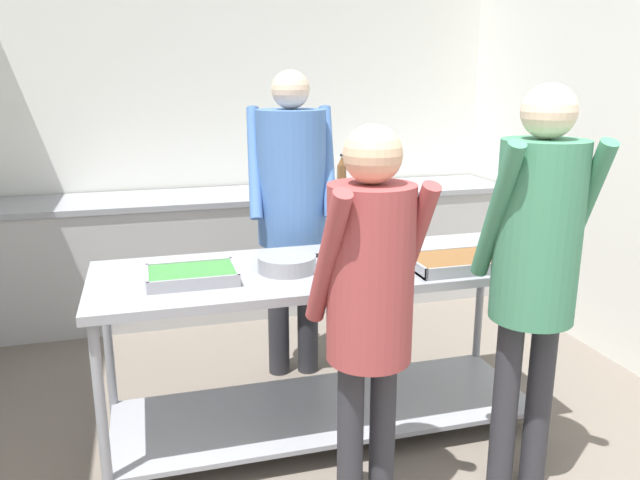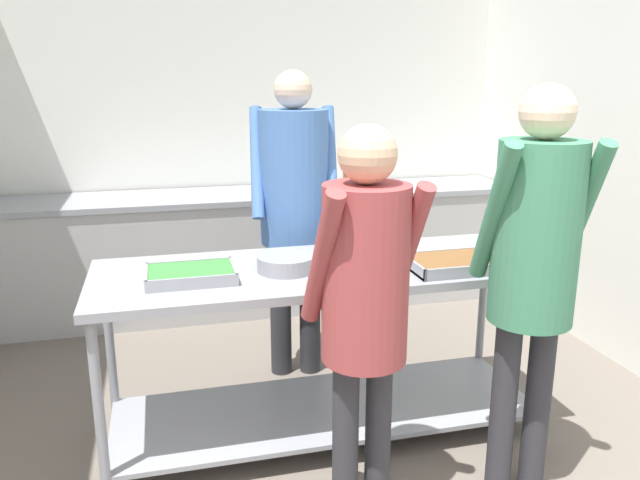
{
  "view_description": "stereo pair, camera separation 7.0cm",
  "coord_description": "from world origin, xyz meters",
  "px_view_note": "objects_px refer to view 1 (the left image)",
  "views": [
    {
      "loc": [
        -0.83,
        -1.05,
        1.75
      ],
      "look_at": [
        -0.04,
        1.75,
        0.97
      ],
      "focal_mm": 35.0,
      "sensor_mm": 36.0,
      "label": 1
    },
    {
      "loc": [
        -0.76,
        -1.07,
        1.75
      ],
      "look_at": [
        -0.04,
        1.75,
        0.97
      ],
      "focal_mm": 35.0,
      "sensor_mm": 36.0,
      "label": 2
    }
  ],
  "objects_px": {
    "plate_stack": "(370,266)",
    "cook_behind_counter": "(292,194)",
    "guest_serving_left": "(370,290)",
    "guest_serving_right": "(536,251)",
    "sauce_pan": "(287,263)",
    "serving_tray_vegetables": "(192,276)",
    "serving_tray_roast": "(458,262)",
    "water_bottle": "(342,172)"
  },
  "relations": [
    {
      "from": "serving_tray_roast",
      "to": "serving_tray_vegetables",
      "type": "bearing_deg",
      "value": 173.69
    },
    {
      "from": "sauce_pan",
      "to": "guest_serving_left",
      "type": "distance_m",
      "value": 0.67
    },
    {
      "from": "serving_tray_vegetables",
      "to": "water_bottle",
      "type": "relative_size",
      "value": 1.49
    },
    {
      "from": "sauce_pan",
      "to": "guest_serving_left",
      "type": "relative_size",
      "value": 0.26
    },
    {
      "from": "water_bottle",
      "to": "sauce_pan",
      "type": "bearing_deg",
      "value": -114.52
    },
    {
      "from": "plate_stack",
      "to": "guest_serving_right",
      "type": "xyz_separation_m",
      "value": [
        0.5,
        -0.53,
        0.18
      ]
    },
    {
      "from": "sauce_pan",
      "to": "plate_stack",
      "type": "relative_size",
      "value": 1.48
    },
    {
      "from": "plate_stack",
      "to": "serving_tray_roast",
      "type": "distance_m",
      "value": 0.41
    },
    {
      "from": "cook_behind_counter",
      "to": "water_bottle",
      "type": "height_order",
      "value": "cook_behind_counter"
    },
    {
      "from": "guest_serving_right",
      "to": "cook_behind_counter",
      "type": "bearing_deg",
      "value": 117.51
    },
    {
      "from": "plate_stack",
      "to": "cook_behind_counter",
      "type": "relative_size",
      "value": 0.16
    },
    {
      "from": "plate_stack",
      "to": "guest_serving_left",
      "type": "relative_size",
      "value": 0.17
    },
    {
      "from": "serving_tray_vegetables",
      "to": "guest_serving_right",
      "type": "height_order",
      "value": "guest_serving_right"
    },
    {
      "from": "serving_tray_roast",
      "to": "guest_serving_right",
      "type": "height_order",
      "value": "guest_serving_right"
    },
    {
      "from": "guest_serving_right",
      "to": "cook_behind_counter",
      "type": "height_order",
      "value": "cook_behind_counter"
    },
    {
      "from": "sauce_pan",
      "to": "plate_stack",
      "type": "xyz_separation_m",
      "value": [
        0.37,
        -0.08,
        -0.02
      ]
    },
    {
      "from": "sauce_pan",
      "to": "serving_tray_roast",
      "type": "bearing_deg",
      "value": -12.01
    },
    {
      "from": "serving_tray_roast",
      "to": "water_bottle",
      "type": "relative_size",
      "value": 1.78
    },
    {
      "from": "serving_tray_roast",
      "to": "water_bottle",
      "type": "distance_m",
      "value": 2.05
    },
    {
      "from": "serving_tray_roast",
      "to": "cook_behind_counter",
      "type": "distance_m",
      "value": 1.07
    },
    {
      "from": "serving_tray_vegetables",
      "to": "serving_tray_roast",
      "type": "distance_m",
      "value": 1.22
    },
    {
      "from": "serving_tray_roast",
      "to": "guest_serving_left",
      "type": "distance_m",
      "value": 0.79
    },
    {
      "from": "serving_tray_roast",
      "to": "guest_serving_right",
      "type": "xyz_separation_m",
      "value": [
        0.1,
        -0.45,
        0.17
      ]
    },
    {
      "from": "sauce_pan",
      "to": "cook_behind_counter",
      "type": "bearing_deg",
      "value": 75.11
    },
    {
      "from": "cook_behind_counter",
      "to": "guest_serving_left",
      "type": "bearing_deg",
      "value": -91.04
    },
    {
      "from": "sauce_pan",
      "to": "serving_tray_roast",
      "type": "xyz_separation_m",
      "value": [
        0.78,
        -0.17,
        -0.01
      ]
    },
    {
      "from": "sauce_pan",
      "to": "cook_behind_counter",
      "type": "relative_size",
      "value": 0.23
    },
    {
      "from": "plate_stack",
      "to": "cook_behind_counter",
      "type": "distance_m",
      "value": 0.83
    },
    {
      "from": "serving_tray_vegetables",
      "to": "guest_serving_left",
      "type": "bearing_deg",
      "value": -45.87
    },
    {
      "from": "serving_tray_vegetables",
      "to": "sauce_pan",
      "type": "height_order",
      "value": "sauce_pan"
    },
    {
      "from": "guest_serving_left",
      "to": "cook_behind_counter",
      "type": "height_order",
      "value": "cook_behind_counter"
    },
    {
      "from": "guest_serving_left",
      "to": "guest_serving_right",
      "type": "relative_size",
      "value": 0.92
    },
    {
      "from": "plate_stack",
      "to": "serving_tray_roast",
      "type": "xyz_separation_m",
      "value": [
        0.4,
        -0.09,
        0.01
      ]
    },
    {
      "from": "guest_serving_right",
      "to": "cook_behind_counter",
      "type": "xyz_separation_m",
      "value": [
        -0.69,
        1.32,
        0.02
      ]
    },
    {
      "from": "sauce_pan",
      "to": "cook_behind_counter",
      "type": "height_order",
      "value": "cook_behind_counter"
    },
    {
      "from": "guest_serving_right",
      "to": "guest_serving_left",
      "type": "bearing_deg",
      "value": -177.28
    },
    {
      "from": "sauce_pan",
      "to": "plate_stack",
      "type": "distance_m",
      "value": 0.38
    },
    {
      "from": "guest_serving_right",
      "to": "water_bottle",
      "type": "distance_m",
      "value": 2.5
    },
    {
      "from": "sauce_pan",
      "to": "serving_tray_roast",
      "type": "height_order",
      "value": "sauce_pan"
    },
    {
      "from": "guest_serving_left",
      "to": "serving_tray_vegetables",
      "type": "bearing_deg",
      "value": 134.13
    },
    {
      "from": "guest_serving_left",
      "to": "water_bottle",
      "type": "relative_size",
      "value": 6.1
    },
    {
      "from": "cook_behind_counter",
      "to": "sauce_pan",
      "type": "bearing_deg",
      "value": -104.89
    }
  ]
}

